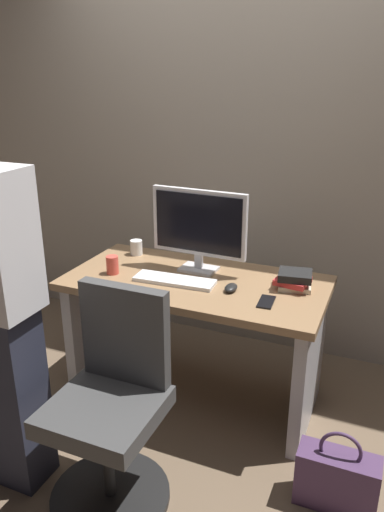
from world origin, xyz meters
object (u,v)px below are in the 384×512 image
object	(u,v)px
office_chair	(112,410)
monitor	(199,226)
cell_phone	(266,302)
cup_by_monitor	(136,247)
mouse	(231,288)
cup_near_keyboard	(112,265)
handbag	(337,479)
book_stack	(294,280)
keyboard	(175,280)
desk	(196,317)

from	to	relation	value
office_chair	monitor	distance (m)	1.06
cell_phone	cup_by_monitor	bearing A→B (deg)	154.93
mouse	cup_by_monitor	distance (m)	0.75
cup_near_keyboard	handbag	bearing A→B (deg)	-16.74
cup_near_keyboard	book_stack	size ratio (longest dim) A/B	0.52
keyboard	cup_by_monitor	xyz separation A→B (m)	(-0.39, 0.29, 0.03)
cup_near_keyboard	book_stack	world-z (taller)	cup_near_keyboard
cup_by_monitor	desk	bearing A→B (deg)	-24.59
office_chair	monitor	xyz separation A→B (m)	(0.02, 0.91, 0.55)
mouse	cup_near_keyboard	bearing A→B (deg)	-177.21
cup_near_keyboard	handbag	world-z (taller)	cup_near_keyboard
mouse	keyboard	bearing A→B (deg)	-178.18
monitor	cup_near_keyboard	size ratio (longest dim) A/B	5.41
monitor	book_stack	xyz separation A→B (m)	(0.54, -0.04, -0.21)
monitor	cell_phone	world-z (taller)	monitor
keyboard	cup_near_keyboard	bearing A→B (deg)	-179.49
mouse	office_chair	bearing A→B (deg)	-110.84
keyboard	cup_near_keyboard	world-z (taller)	cup_near_keyboard
cup_by_monitor	handbag	distance (m)	1.63
desk	cup_near_keyboard	world-z (taller)	cup_near_keyboard
mouse	book_stack	size ratio (longest dim) A/B	0.52
book_stack	cell_phone	size ratio (longest dim) A/B	1.34
office_chair	book_stack	distance (m)	1.09
desk	keyboard	distance (m)	0.26
mouse	cup_near_keyboard	distance (m)	0.67
cell_phone	book_stack	bearing A→B (deg)	64.69
cup_by_monitor	cup_near_keyboard	bearing A→B (deg)	-85.04
keyboard	monitor	bearing A→B (deg)	71.64
cup_near_keyboard	handbag	xyz separation A→B (m)	(1.30, -0.39, -0.64)
mouse	book_stack	xyz separation A→B (m)	(0.28, 0.15, 0.03)
mouse	cell_phone	world-z (taller)	mouse
monitor	cell_phone	xyz separation A→B (m)	(0.45, -0.25, -0.25)
book_stack	cell_phone	distance (m)	0.24
cup_by_monitor	book_stack	xyz separation A→B (m)	(0.98, -0.13, 0.00)
monitor	keyboard	xyz separation A→B (m)	(-0.05, -0.20, -0.25)
book_stack	office_chair	bearing A→B (deg)	-122.63
cup_by_monitor	cell_phone	bearing A→B (deg)	-21.20
desk	handbag	xyz separation A→B (m)	(0.85, -0.49, -0.36)
cup_near_keyboard	cup_by_monitor	world-z (taller)	cup_near_keyboard
monitor	office_chair	bearing A→B (deg)	-91.24
desk	cup_by_monitor	size ratio (longest dim) A/B	15.52
office_chair	cup_near_keyboard	bearing A→B (deg)	120.04
book_stack	cell_phone	world-z (taller)	book_stack
monitor	cup_by_monitor	world-z (taller)	monitor
desk	mouse	bearing A→B (deg)	-16.85
cup_near_keyboard	cell_phone	xyz separation A→B (m)	(0.87, -0.03, -0.05)
monitor	mouse	bearing A→B (deg)	-36.94
book_stack	cell_phone	bearing A→B (deg)	-111.44
mouse	cup_by_monitor	xyz separation A→B (m)	(-0.70, 0.28, 0.03)
mouse	handbag	bearing A→B (deg)	-33.79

